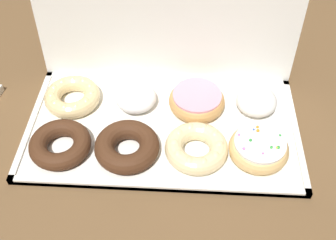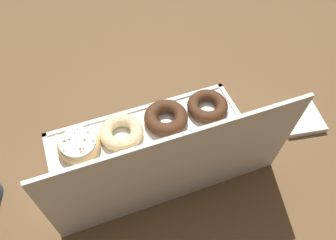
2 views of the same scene
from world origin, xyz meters
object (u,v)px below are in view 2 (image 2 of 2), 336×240
chocolate_cake_ring_donut_1 (166,118)px  pink_frosted_donut_6 (135,169)px  chocolate_cake_ring_donut_0 (207,106)px  donut_box (153,148)px  cruller_donut_2 (121,132)px  powdered_filled_donut_7 (86,184)px  napkin_stack (300,118)px  cruller_donut_4 (229,140)px  powdered_filled_donut_5 (182,154)px  sprinkle_donut_3 (79,145)px

chocolate_cake_ring_donut_1 → pink_frosted_donut_6: (0.13, 0.13, 0.00)m
chocolate_cake_ring_donut_0 → donut_box: bearing=20.0°
cruller_donut_2 → powdered_filled_donut_7: (0.12, 0.12, 0.01)m
chocolate_cake_ring_donut_0 → napkin_stack: bearing=153.2°
pink_frosted_donut_6 → chocolate_cake_ring_donut_0: bearing=-153.5°
powdered_filled_donut_7 → napkin_stack: bearing=-179.1°
donut_box → powdered_filled_donut_7: bearing=17.5°
donut_box → powdered_filled_donut_7: 0.20m
cruller_donut_2 → cruller_donut_4: (-0.26, 0.12, -0.00)m
chocolate_cake_ring_donut_0 → powdered_filled_donut_7: size_ratio=1.41×
chocolate_cake_ring_donut_0 → powdered_filled_donut_5: 0.18m
cruller_donut_2 → powdered_filled_donut_7: bearing=45.5°
cruller_donut_4 → powdered_filled_donut_5: 0.13m
pink_frosted_donut_6 → chocolate_cake_ring_donut_1: bearing=-135.4°
powdered_filled_donut_5 → pink_frosted_donut_6: powdered_filled_donut_5 is taller
chocolate_cake_ring_donut_0 → sprinkle_donut_3: size_ratio=1.04×
pink_frosted_donut_6 → sprinkle_donut_3: bearing=-46.1°
napkin_stack → powdered_filled_donut_7: bearing=0.9°
cruller_donut_2 → cruller_donut_4: size_ratio=1.03×
cruller_donut_2 → cruller_donut_4: bearing=154.7°
donut_box → powdered_filled_donut_5: size_ratio=6.33×
cruller_donut_4 → napkin_stack: cruller_donut_4 is taller
powdered_filled_donut_7 → donut_box: bearing=-162.5°
cruller_donut_2 → cruller_donut_4: 0.29m
napkin_stack → sprinkle_donut_3: bearing=-10.4°
donut_box → pink_frosted_donut_6: size_ratio=4.66×
pink_frosted_donut_6 → powdered_filled_donut_7: (0.12, 0.00, 0.00)m
powdered_filled_donut_7 → napkin_stack: 0.61m
cruller_donut_4 → powdered_filled_donut_5: powdered_filled_donut_5 is taller
sprinkle_donut_3 → cruller_donut_2: bearing=-178.3°
donut_box → napkin_stack: (-0.42, 0.05, 0.00)m
chocolate_cake_ring_donut_0 → sprinkle_donut_3: 0.37m
donut_box → powdered_filled_donut_7: powdered_filled_donut_7 is taller
powdered_filled_donut_5 → powdered_filled_donut_7: size_ratio=1.03×
cruller_donut_2 → pink_frosted_donut_6: bearing=90.0°
chocolate_cake_ring_donut_1 → napkin_stack: (-0.36, 0.12, -0.02)m
donut_box → cruller_donut_4: cruller_donut_4 is taller
chocolate_cake_ring_donut_0 → chocolate_cake_ring_donut_1: (0.13, -0.00, 0.00)m
cruller_donut_4 → chocolate_cake_ring_donut_0: bearing=-88.2°
napkin_stack → donut_box: bearing=-6.8°
donut_box → napkin_stack: bearing=173.2°
chocolate_cake_ring_donut_0 → powdered_filled_donut_5: bearing=44.4°
powdered_filled_donut_5 → chocolate_cake_ring_donut_1: bearing=-91.4°
donut_box → sprinkle_donut_3: (0.18, -0.06, 0.03)m
chocolate_cake_ring_donut_0 → powdered_filled_donut_7: 0.40m
chocolate_cake_ring_donut_1 → cruller_donut_2: (0.13, 0.00, -0.00)m
powdered_filled_donut_5 → sprinkle_donut_3: bearing=-26.3°
pink_frosted_donut_6 → napkin_stack: size_ratio=1.02×
cruller_donut_4 → powdered_filled_donut_7: powdered_filled_donut_7 is taller
chocolate_cake_ring_donut_0 → powdered_filled_donut_5: size_ratio=1.37×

